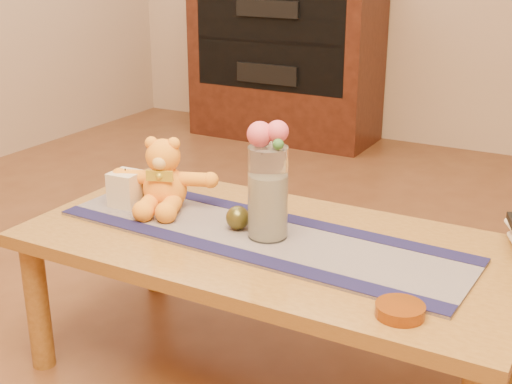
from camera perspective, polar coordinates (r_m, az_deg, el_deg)
The scene contains 24 objects.
floor at distance 2.16m, azimuth 1.20°, elevation -14.84°, with size 5.50×5.50×0.00m, color #5A3119.
coffee_table_top at distance 1.95m, azimuth 1.29°, elevation -4.39°, with size 1.40×0.70×0.04m, color brown.
table_leg_fl at distance 2.20m, azimuth -17.58°, elevation -8.94°, with size 0.07×0.07×0.41m, color brown.
table_leg_bl at distance 2.58m, azimuth -8.39°, elevation -3.77°, with size 0.07×0.07×0.41m, color brown.
persian_runner at distance 1.95m, azimuth 0.24°, elevation -3.57°, with size 1.20×0.35×0.01m, color #171B40.
runner_border_near at distance 1.84m, azimuth -2.13°, elevation -4.95°, with size 1.20×0.06×0.00m, color #141236.
runner_border_far at distance 2.07m, azimuth 2.34°, elevation -2.08°, with size 1.20×0.06×0.00m, color #141236.
teddy_bear at distance 2.14m, azimuth -7.58°, elevation 1.48°, with size 0.31×0.26×0.21m, color orange, non-canonical shape.
pillar_candle at distance 2.18m, azimuth -10.64°, elevation 0.28°, with size 0.09×0.09×0.11m, color beige.
candle_wick at distance 2.16m, azimuth -10.74°, elevation 1.77°, with size 0.00×0.00×0.01m, color black.
glass_vase at distance 1.89m, azimuth 0.99°, elevation -0.06°, with size 0.11×0.11×0.26m, color silver.
potpourri_fill at distance 1.90m, azimuth 0.98°, elevation -1.17°, with size 0.09×0.09×0.18m, color beige.
rose_left at distance 1.84m, azimuth 0.32°, elevation 4.79°, with size 0.07×0.07×0.07m, color #E04F5D.
rose_right at distance 1.83m, azimuth 1.79°, elevation 5.02°, with size 0.06×0.06×0.06m, color #E04F5D.
blue_flower_back at distance 1.86m, azimuth 1.80°, elevation 4.78°, with size 0.04×0.04×0.04m, color #465E99.
blue_flower_side at distance 1.87m, azimuth 0.49°, elevation 4.59°, with size 0.04×0.04×0.04m, color #465E99.
leaf_sprig at distance 1.81m, azimuth 1.84°, elevation 3.96°, with size 0.03×0.03×0.03m, color #33662D.
bronze_ball at distance 1.97m, azimuth -1.52°, elevation -2.14°, with size 0.07×0.07×0.07m, color #4B4419.
amber_dish at distance 1.58m, azimuth 11.80°, elevation -9.54°, with size 0.11×0.11×0.03m, color #BF5914.
media_cabinet at distance 4.58m, azimuth 2.45°, elevation 11.29°, with size 1.20×0.50×1.10m, color black.
cabinet_cavity at distance 4.36m, azimuth 1.06°, elevation 12.32°, with size 1.02×0.03×0.61m, color black.
cabinet_shelf at distance 4.44m, azimuth 1.59°, elevation 12.44°, with size 1.02×0.20×0.03m, color black.
stereo_upper at distance 4.43m, azimuth 1.74°, elevation 15.01°, with size 0.42×0.28×0.10m, color black.
stereo_lower at distance 4.48m, azimuth 1.68°, elevation 9.96°, with size 0.42×0.28×0.12m, color black.
Camera 1 is at (0.82, -1.58, 1.23)m, focal length 48.46 mm.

